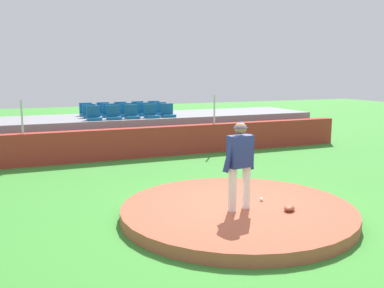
# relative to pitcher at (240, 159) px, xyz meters

# --- Properties ---
(ground_plane) EXTENTS (60.00, 60.00, 0.00)m
(ground_plane) POSITION_rel_pitcher_xyz_m (0.08, 0.21, -1.24)
(ground_plane) COLOR #3B8C31
(pitchers_mound) EXTENTS (4.68, 4.68, 0.23)m
(pitchers_mound) POSITION_rel_pitcher_xyz_m (0.08, 0.21, -1.13)
(pitchers_mound) COLOR #AC543B
(pitchers_mound) RESTS_ON ground_plane
(pitcher) EXTENTS (0.75, 0.33, 1.75)m
(pitcher) POSITION_rel_pitcher_xyz_m (0.00, 0.00, 0.00)
(pitcher) COLOR silver
(pitcher) RESTS_ON pitchers_mound
(baseball) EXTENTS (0.07, 0.07, 0.07)m
(baseball) POSITION_rel_pitcher_xyz_m (0.70, 0.31, -0.98)
(baseball) COLOR white
(baseball) RESTS_ON pitchers_mound
(fielding_glove) EXTENTS (0.36, 0.35, 0.11)m
(fielding_glove) POSITION_rel_pitcher_xyz_m (0.86, -0.45, -0.96)
(fielding_glove) COLOR brown
(fielding_glove) RESTS_ON pitchers_mound
(brick_barrier) EXTENTS (15.90, 0.40, 1.02)m
(brick_barrier) POSITION_rel_pitcher_xyz_m (0.08, 6.92, -0.73)
(brick_barrier) COLOR #A13127
(brick_barrier) RESTS_ON ground_plane
(fence_post_left) EXTENTS (0.06, 0.06, 1.04)m
(fence_post_left) POSITION_rel_pitcher_xyz_m (-3.70, 6.92, 0.30)
(fence_post_left) COLOR silver
(fence_post_left) RESTS_ON brick_barrier
(fence_post_right) EXTENTS (0.06, 0.06, 1.04)m
(fence_post_right) POSITION_rel_pitcher_xyz_m (2.80, 6.92, 0.30)
(fence_post_right) COLOR silver
(fence_post_right) RESTS_ON brick_barrier
(bleacher_platform) EXTENTS (15.10, 3.12, 1.21)m
(bleacher_platform) POSITION_rel_pitcher_xyz_m (0.08, 9.19, -0.63)
(bleacher_platform) COLOR gray
(bleacher_platform) RESTS_ON ground_plane
(stadium_chair_0) EXTENTS (0.48, 0.44, 0.50)m
(stadium_chair_0) POSITION_rel_pitcher_xyz_m (-1.32, 8.13, 0.13)
(stadium_chair_0) COLOR #11588D
(stadium_chair_0) RESTS_ON bleacher_platform
(stadium_chair_1) EXTENTS (0.48, 0.44, 0.50)m
(stadium_chair_1) POSITION_rel_pitcher_xyz_m (-0.62, 8.13, 0.13)
(stadium_chair_1) COLOR #11588D
(stadium_chair_1) RESTS_ON bleacher_platform
(stadium_chair_2) EXTENTS (0.48, 0.44, 0.50)m
(stadium_chair_2) POSITION_rel_pitcher_xyz_m (0.06, 8.17, 0.13)
(stadium_chair_2) COLOR #11588D
(stadium_chair_2) RESTS_ON bleacher_platform
(stadium_chair_3) EXTENTS (0.48, 0.44, 0.50)m
(stadium_chair_3) POSITION_rel_pitcher_xyz_m (0.79, 8.15, 0.13)
(stadium_chair_3) COLOR #11588D
(stadium_chair_3) RESTS_ON bleacher_platform
(stadium_chair_4) EXTENTS (0.48, 0.44, 0.50)m
(stadium_chair_4) POSITION_rel_pitcher_xyz_m (1.45, 8.18, 0.13)
(stadium_chair_4) COLOR #11588D
(stadium_chair_4) RESTS_ON bleacher_platform
(stadium_chair_5) EXTENTS (0.48, 0.44, 0.50)m
(stadium_chair_5) POSITION_rel_pitcher_xyz_m (-1.32, 9.01, 0.13)
(stadium_chair_5) COLOR #11588D
(stadium_chair_5) RESTS_ON bleacher_platform
(stadium_chair_6) EXTENTS (0.48, 0.44, 0.50)m
(stadium_chair_6) POSITION_rel_pitcher_xyz_m (-0.59, 8.99, 0.13)
(stadium_chair_6) COLOR #11588D
(stadium_chair_6) RESTS_ON bleacher_platform
(stadium_chair_7) EXTENTS (0.48, 0.44, 0.50)m
(stadium_chair_7) POSITION_rel_pitcher_xyz_m (0.08, 8.98, 0.13)
(stadium_chair_7) COLOR #11588D
(stadium_chair_7) RESTS_ON bleacher_platform
(stadium_chair_8) EXTENTS (0.48, 0.44, 0.50)m
(stadium_chair_8) POSITION_rel_pitcher_xyz_m (0.77, 9.01, 0.13)
(stadium_chair_8) COLOR #11588D
(stadium_chair_8) RESTS_ON bleacher_platform
(stadium_chair_9) EXTENTS (0.48, 0.44, 0.50)m
(stadium_chair_9) POSITION_rel_pitcher_xyz_m (1.46, 8.99, 0.13)
(stadium_chair_9) COLOR #11588D
(stadium_chair_9) RESTS_ON bleacher_platform
(stadium_chair_10) EXTENTS (0.48, 0.44, 0.50)m
(stadium_chair_10) POSITION_rel_pitcher_xyz_m (-1.32, 9.79, 0.13)
(stadium_chair_10) COLOR #11588D
(stadium_chair_10) RESTS_ON bleacher_platform
(stadium_chair_11) EXTENTS (0.48, 0.44, 0.50)m
(stadium_chair_11) POSITION_rel_pitcher_xyz_m (-0.65, 9.79, 0.13)
(stadium_chair_11) COLOR #11588D
(stadium_chair_11) RESTS_ON bleacher_platform
(stadium_chair_12) EXTENTS (0.48, 0.44, 0.50)m
(stadium_chair_12) POSITION_rel_pitcher_xyz_m (0.06, 9.81, 0.13)
(stadium_chair_12) COLOR #11588D
(stadium_chair_12) RESTS_ON bleacher_platform
(stadium_chair_13) EXTENTS (0.48, 0.44, 0.50)m
(stadium_chair_13) POSITION_rel_pitcher_xyz_m (0.78, 9.84, 0.13)
(stadium_chair_13) COLOR #11588D
(stadium_chair_13) RESTS_ON bleacher_platform
(stadium_chair_14) EXTENTS (0.48, 0.44, 0.50)m
(stadium_chair_14) POSITION_rel_pitcher_xyz_m (1.47, 9.83, 0.13)
(stadium_chair_14) COLOR #11588D
(stadium_chair_14) RESTS_ON bleacher_platform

